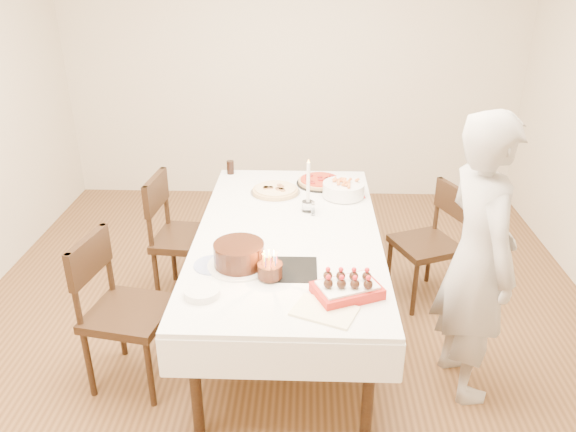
{
  "coord_description": "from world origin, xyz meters",
  "views": [
    {
      "loc": [
        0.15,
        -3.05,
        2.34
      ],
      "look_at": [
        0.04,
        0.09,
        0.85
      ],
      "focal_mm": 35.0,
      "sensor_mm": 36.0,
      "label": 1
    }
  ],
  "objects_px": {
    "person": "(477,260)",
    "birthday_cake": "(270,265)",
    "chair_left_savory": "(188,238)",
    "layer_cake": "(239,255)",
    "dining_table": "(288,282)",
    "taper_candle": "(308,185)",
    "cola_glass": "(230,167)",
    "chair_left_dessert": "(129,313)",
    "pizza_pepperoni": "(320,181)",
    "pizza_white": "(275,191)",
    "chair_right_savory": "(425,245)",
    "strawberry_box": "(347,288)",
    "pasta_bowl": "(343,189)"
  },
  "relations": [
    {
      "from": "person",
      "to": "birthday_cake",
      "type": "distance_m",
      "value": 1.12
    },
    {
      "from": "chair_left_savory",
      "to": "layer_cake",
      "type": "distance_m",
      "value": 1.03
    },
    {
      "from": "dining_table",
      "to": "taper_candle",
      "type": "bearing_deg",
      "value": 68.06
    },
    {
      "from": "dining_table",
      "to": "cola_glass",
      "type": "height_order",
      "value": "cola_glass"
    },
    {
      "from": "chair_left_savory",
      "to": "chair_left_dessert",
      "type": "bearing_deg",
      "value": 85.85
    },
    {
      "from": "pizza_pepperoni",
      "to": "birthday_cake",
      "type": "height_order",
      "value": "birthday_cake"
    },
    {
      "from": "cola_glass",
      "to": "birthday_cake",
      "type": "bearing_deg",
      "value": -75.16
    },
    {
      "from": "cola_glass",
      "to": "pizza_pepperoni",
      "type": "bearing_deg",
      "value": -15.76
    },
    {
      "from": "person",
      "to": "taper_candle",
      "type": "bearing_deg",
      "value": 38.96
    },
    {
      "from": "pizza_white",
      "to": "cola_glass",
      "type": "bearing_deg",
      "value": 134.14
    },
    {
      "from": "chair_right_savory",
      "to": "taper_candle",
      "type": "height_order",
      "value": "taper_candle"
    },
    {
      "from": "pizza_white",
      "to": "layer_cake",
      "type": "bearing_deg",
      "value": -97.77
    },
    {
      "from": "dining_table",
      "to": "chair_left_savory",
      "type": "bearing_deg",
      "value": 151.41
    },
    {
      "from": "pizza_pepperoni",
      "to": "strawberry_box",
      "type": "xyz_separation_m",
      "value": [
        0.11,
        -1.51,
        0.02
      ]
    },
    {
      "from": "pizza_white",
      "to": "pizza_pepperoni",
      "type": "height_order",
      "value": "same"
    },
    {
      "from": "chair_right_savory",
      "to": "cola_glass",
      "type": "distance_m",
      "value": 1.6
    },
    {
      "from": "person",
      "to": "layer_cake",
      "type": "relative_size",
      "value": 4.65
    },
    {
      "from": "strawberry_box",
      "to": "chair_right_savory",
      "type": "bearing_deg",
      "value": 60.64
    },
    {
      "from": "chair_left_savory",
      "to": "chair_left_dessert",
      "type": "xyz_separation_m",
      "value": [
        -0.15,
        -0.92,
        -0.01
      ]
    },
    {
      "from": "chair_right_savory",
      "to": "cola_glass",
      "type": "bearing_deg",
      "value": 136.17
    },
    {
      "from": "pizza_white",
      "to": "strawberry_box",
      "type": "height_order",
      "value": "strawberry_box"
    },
    {
      "from": "chair_right_savory",
      "to": "chair_left_dessert",
      "type": "relative_size",
      "value": 0.94
    },
    {
      "from": "dining_table",
      "to": "pasta_bowl",
      "type": "bearing_deg",
      "value": 56.11
    },
    {
      "from": "chair_right_savory",
      "to": "pasta_bowl",
      "type": "height_order",
      "value": "chair_right_savory"
    },
    {
      "from": "chair_right_savory",
      "to": "person",
      "type": "distance_m",
      "value": 0.98
    },
    {
      "from": "dining_table",
      "to": "chair_right_savory",
      "type": "relative_size",
      "value": 2.44
    },
    {
      "from": "pizza_pepperoni",
      "to": "birthday_cake",
      "type": "bearing_deg",
      "value": -102.02
    },
    {
      "from": "taper_candle",
      "to": "strawberry_box",
      "type": "distance_m",
      "value": 1.05
    },
    {
      "from": "dining_table",
      "to": "pizza_pepperoni",
      "type": "relative_size",
      "value": 6.09
    },
    {
      "from": "chair_left_savory",
      "to": "layer_cake",
      "type": "xyz_separation_m",
      "value": [
        0.48,
        -0.84,
        0.35
      ]
    },
    {
      "from": "person",
      "to": "pasta_bowl",
      "type": "height_order",
      "value": "person"
    },
    {
      "from": "birthday_cake",
      "to": "pasta_bowl",
      "type": "bearing_deg",
      "value": 68.1
    },
    {
      "from": "chair_left_dessert",
      "to": "pasta_bowl",
      "type": "relative_size",
      "value": 3.16
    },
    {
      "from": "layer_cake",
      "to": "birthday_cake",
      "type": "xyz_separation_m",
      "value": [
        0.18,
        -0.12,
        0.01
      ]
    },
    {
      "from": "person",
      "to": "layer_cake",
      "type": "distance_m",
      "value": 1.3
    },
    {
      "from": "pizza_pepperoni",
      "to": "pasta_bowl",
      "type": "relative_size",
      "value": 1.19
    },
    {
      "from": "person",
      "to": "pasta_bowl",
      "type": "distance_m",
      "value": 1.23
    },
    {
      "from": "pizza_white",
      "to": "chair_right_savory",
      "type": "bearing_deg",
      "value": -9.2
    },
    {
      "from": "chair_left_savory",
      "to": "layer_cake",
      "type": "relative_size",
      "value": 2.65
    },
    {
      "from": "taper_candle",
      "to": "pizza_pepperoni",
      "type": "bearing_deg",
      "value": 79.57
    },
    {
      "from": "chair_left_savory",
      "to": "strawberry_box",
      "type": "relative_size",
      "value": 2.87
    },
    {
      "from": "birthday_cake",
      "to": "cola_glass",
      "type": "bearing_deg",
      "value": 104.84
    },
    {
      "from": "person",
      "to": "pasta_bowl",
      "type": "bearing_deg",
      "value": 21.99
    },
    {
      "from": "pasta_bowl",
      "to": "layer_cake",
      "type": "bearing_deg",
      "value": -122.2
    },
    {
      "from": "chair_left_dessert",
      "to": "cola_glass",
      "type": "distance_m",
      "value": 1.59
    },
    {
      "from": "pizza_pepperoni",
      "to": "taper_candle",
      "type": "bearing_deg",
      "value": -100.43
    },
    {
      "from": "chair_right_savory",
      "to": "pasta_bowl",
      "type": "bearing_deg",
      "value": 144.59
    },
    {
      "from": "chair_left_dessert",
      "to": "pizza_pepperoni",
      "type": "distance_m",
      "value": 1.74
    },
    {
      "from": "chair_left_savory",
      "to": "pizza_white",
      "type": "height_order",
      "value": "chair_left_savory"
    },
    {
      "from": "pizza_pepperoni",
      "to": "cola_glass",
      "type": "bearing_deg",
      "value": 164.24
    }
  ]
}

